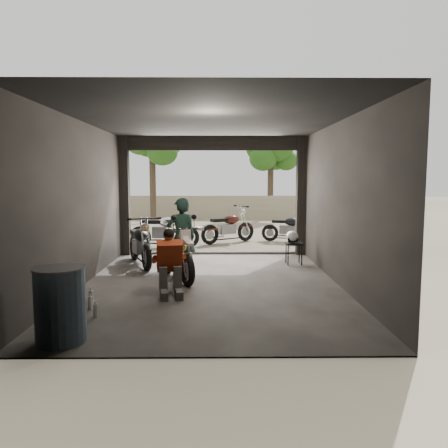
{
  "coord_description": "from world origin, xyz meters",
  "views": [
    {
      "loc": [
        0.16,
        -8.41,
        2.11
      ],
      "look_at": [
        0.26,
        0.6,
        1.15
      ],
      "focal_mm": 35.0,
      "sensor_mm": 36.0,
      "label": 1
    }
  ],
  "objects_px": {
    "helmet": "(292,237)",
    "oil_drum": "(60,306)",
    "mechanic": "(170,264)",
    "outside_bike_b": "(228,224)",
    "outside_bike_c": "(289,226)",
    "sign_post": "(328,188)",
    "left_bike": "(140,241)",
    "rider": "(181,238)",
    "stool": "(294,246)",
    "main_bike": "(177,252)",
    "outside_bike_a": "(164,227)"
  },
  "relations": [
    {
      "from": "outside_bike_a",
      "to": "outside_bike_c",
      "type": "relative_size",
      "value": 1.18
    },
    {
      "from": "outside_bike_b",
      "to": "oil_drum",
      "type": "relative_size",
      "value": 1.82
    },
    {
      "from": "sign_post",
      "to": "oil_drum",
      "type": "bearing_deg",
      "value": -129.38
    },
    {
      "from": "outside_bike_c",
      "to": "mechanic",
      "type": "bearing_deg",
      "value": 168.41
    },
    {
      "from": "outside_bike_a",
      "to": "helmet",
      "type": "xyz_separation_m",
      "value": [
        3.43,
        -2.57,
        0.06
      ]
    },
    {
      "from": "outside_bike_a",
      "to": "stool",
      "type": "height_order",
      "value": "outside_bike_a"
    },
    {
      "from": "outside_bike_c",
      "to": "main_bike",
      "type": "bearing_deg",
      "value": 163.23
    },
    {
      "from": "mechanic",
      "to": "stool",
      "type": "relative_size",
      "value": 2.15
    },
    {
      "from": "mechanic",
      "to": "main_bike",
      "type": "bearing_deg",
      "value": 79.11
    },
    {
      "from": "helmet",
      "to": "sign_post",
      "type": "xyz_separation_m",
      "value": [
        1.51,
        2.67,
        1.13
      ]
    },
    {
      "from": "mechanic",
      "to": "oil_drum",
      "type": "xyz_separation_m",
      "value": [
        -1.15,
        -2.19,
        -0.09
      ]
    },
    {
      "from": "left_bike",
      "to": "outside_bike_c",
      "type": "relative_size",
      "value": 1.14
    },
    {
      "from": "helmet",
      "to": "oil_drum",
      "type": "bearing_deg",
      "value": -106.75
    },
    {
      "from": "left_bike",
      "to": "outside_bike_a",
      "type": "xyz_separation_m",
      "value": [
        0.25,
        2.66,
        0.02
      ]
    },
    {
      "from": "oil_drum",
      "to": "sign_post",
      "type": "height_order",
      "value": "sign_post"
    },
    {
      "from": "mechanic",
      "to": "helmet",
      "type": "distance_m",
      "value": 3.9
    },
    {
      "from": "main_bike",
      "to": "oil_drum",
      "type": "bearing_deg",
      "value": -132.05
    },
    {
      "from": "outside_bike_c",
      "to": "rider",
      "type": "bearing_deg",
      "value": 163.05
    },
    {
      "from": "outside_bike_b",
      "to": "oil_drum",
      "type": "distance_m",
      "value": 8.95
    },
    {
      "from": "left_bike",
      "to": "main_bike",
      "type": "bearing_deg",
      "value": -77.65
    },
    {
      "from": "left_bike",
      "to": "outside_bike_c",
      "type": "height_order",
      "value": "left_bike"
    },
    {
      "from": "rider",
      "to": "helmet",
      "type": "relative_size",
      "value": 5.33
    },
    {
      "from": "outside_bike_b",
      "to": "main_bike",
      "type": "bearing_deg",
      "value": 133.78
    },
    {
      "from": "outside_bike_b",
      "to": "stool",
      "type": "relative_size",
      "value": 3.29
    },
    {
      "from": "left_bike",
      "to": "helmet",
      "type": "bearing_deg",
      "value": -20.74
    },
    {
      "from": "outside_bike_b",
      "to": "mechanic",
      "type": "xyz_separation_m",
      "value": [
        -1.17,
        -6.45,
        -0.02
      ]
    },
    {
      "from": "outside_bike_c",
      "to": "helmet",
      "type": "relative_size",
      "value": 4.9
    },
    {
      "from": "stool",
      "to": "helmet",
      "type": "distance_m",
      "value": 0.23
    },
    {
      "from": "mechanic",
      "to": "outside_bike_b",
      "type": "bearing_deg",
      "value": 68.32
    },
    {
      "from": "main_bike",
      "to": "rider",
      "type": "height_order",
      "value": "rider"
    },
    {
      "from": "rider",
      "to": "helmet",
      "type": "distance_m",
      "value": 2.93
    },
    {
      "from": "outside_bike_a",
      "to": "mechanic",
      "type": "distance_m",
      "value": 5.5
    },
    {
      "from": "outside_bike_a",
      "to": "stool",
      "type": "bearing_deg",
      "value": -124.63
    },
    {
      "from": "outside_bike_c",
      "to": "sign_post",
      "type": "xyz_separation_m",
      "value": [
        0.99,
        -1.14,
        1.28
      ]
    },
    {
      "from": "helmet",
      "to": "oil_drum",
      "type": "xyz_separation_m",
      "value": [
        -3.79,
        -5.07,
        -0.2
      ]
    },
    {
      "from": "outside_bike_b",
      "to": "helmet",
      "type": "relative_size",
      "value": 5.58
    },
    {
      "from": "outside_bike_c",
      "to": "outside_bike_a",
      "type": "bearing_deg",
      "value": 121.18
    },
    {
      "from": "outside_bike_c",
      "to": "rider",
      "type": "relative_size",
      "value": 0.92
    },
    {
      "from": "rider",
      "to": "mechanic",
      "type": "distance_m",
      "value": 1.5
    },
    {
      "from": "mechanic",
      "to": "outside_bike_c",
      "type": "bearing_deg",
      "value": 53.18
    },
    {
      "from": "left_bike",
      "to": "oil_drum",
      "type": "distance_m",
      "value": 4.98
    },
    {
      "from": "outside_bike_b",
      "to": "mechanic",
      "type": "distance_m",
      "value": 6.56
    },
    {
      "from": "outside_bike_c",
      "to": "mechanic",
      "type": "relative_size",
      "value": 1.34
    },
    {
      "from": "left_bike",
      "to": "sign_post",
      "type": "height_order",
      "value": "sign_post"
    },
    {
      "from": "main_bike",
      "to": "left_bike",
      "type": "relative_size",
      "value": 0.97
    },
    {
      "from": "stool",
      "to": "outside_bike_c",
      "type": "bearing_deg",
      "value": 82.79
    },
    {
      "from": "main_bike",
      "to": "outside_bike_b",
      "type": "height_order",
      "value": "outside_bike_b"
    },
    {
      "from": "outside_bike_a",
      "to": "oil_drum",
      "type": "distance_m",
      "value": 7.65
    },
    {
      "from": "left_bike",
      "to": "outside_bike_b",
      "type": "bearing_deg",
      "value": 36.86
    },
    {
      "from": "outside_bike_b",
      "to": "stool",
      "type": "bearing_deg",
      "value": 169.24
    }
  ]
}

